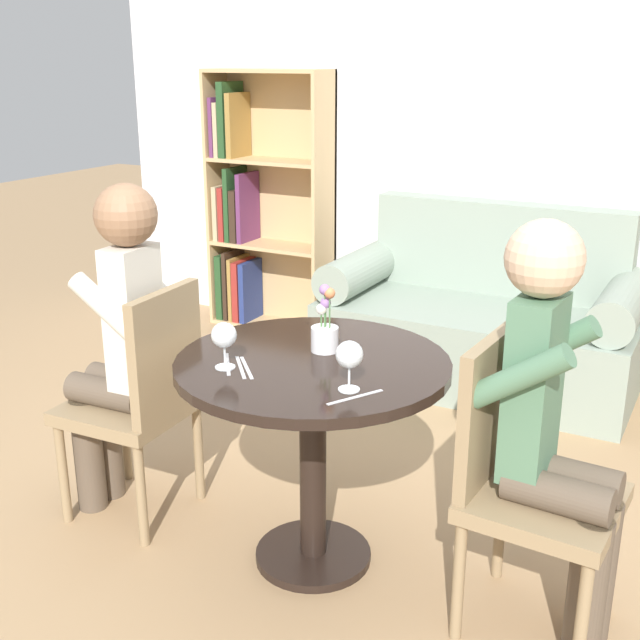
# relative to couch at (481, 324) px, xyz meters

# --- Properties ---
(ground_plane) EXTENTS (16.00, 16.00, 0.00)m
(ground_plane) POSITION_rel_couch_xyz_m (0.00, -1.86, -0.31)
(ground_plane) COLOR tan
(back_wall) EXTENTS (5.20, 0.05, 2.70)m
(back_wall) POSITION_rel_couch_xyz_m (0.00, 0.43, 1.04)
(back_wall) COLOR silver
(back_wall) RESTS_ON ground_plane
(round_table) EXTENTS (0.89, 0.89, 0.74)m
(round_table) POSITION_rel_couch_xyz_m (0.00, -1.86, 0.27)
(round_table) COLOR black
(round_table) RESTS_ON ground_plane
(couch) EXTENTS (1.61, 0.80, 0.92)m
(couch) POSITION_rel_couch_xyz_m (0.00, 0.00, 0.00)
(couch) COLOR gray
(couch) RESTS_ON ground_plane
(bookshelf_left) EXTENTS (0.78, 0.28, 1.59)m
(bookshelf_left) POSITION_rel_couch_xyz_m (-1.56, 0.27, 0.44)
(bookshelf_left) COLOR tan
(bookshelf_left) RESTS_ON ground_plane
(chair_left) EXTENTS (0.44, 0.44, 0.90)m
(chair_left) POSITION_rel_couch_xyz_m (-0.68, -1.90, 0.18)
(chair_left) COLOR #937A56
(chair_left) RESTS_ON ground_plane
(chair_right) EXTENTS (0.45, 0.45, 0.90)m
(chair_right) POSITION_rel_couch_xyz_m (0.68, -1.84, 0.18)
(chair_right) COLOR #937A56
(chair_right) RESTS_ON ground_plane
(person_left) EXTENTS (0.43, 0.35, 1.26)m
(person_left) POSITION_rel_couch_xyz_m (-0.77, -1.91, 0.37)
(person_left) COLOR brown
(person_left) RESTS_ON ground_plane
(person_right) EXTENTS (0.43, 0.36, 1.26)m
(person_right) POSITION_rel_couch_xyz_m (0.77, -1.85, 0.37)
(person_right) COLOR brown
(person_right) RESTS_ON ground_plane
(wine_glass_left) EXTENTS (0.08, 0.08, 0.15)m
(wine_glass_left) POSITION_rel_couch_xyz_m (-0.21, -2.05, 0.53)
(wine_glass_left) COLOR white
(wine_glass_left) RESTS_ON round_table
(wine_glass_right) EXTENTS (0.08, 0.08, 0.15)m
(wine_glass_right) POSITION_rel_couch_xyz_m (0.21, -2.03, 0.53)
(wine_glass_right) COLOR white
(wine_glass_right) RESTS_ON round_table
(flower_vase) EXTENTS (0.09, 0.09, 0.23)m
(flower_vase) POSITION_rel_couch_xyz_m (-0.01, -1.77, 0.50)
(flower_vase) COLOR silver
(flower_vase) RESTS_ON round_table
(knife_left_setting) EXTENTS (0.14, 0.15, 0.00)m
(knife_left_setting) POSITION_rel_couch_xyz_m (-0.15, -2.02, 0.43)
(knife_left_setting) COLOR silver
(knife_left_setting) RESTS_ON round_table
(fork_left_setting) EXTENTS (0.12, 0.16, 0.00)m
(fork_left_setting) POSITION_rel_couch_xyz_m (-0.22, -2.02, 0.43)
(fork_left_setting) COLOR silver
(fork_left_setting) RESTS_ON round_table
(knife_right_setting) EXTENTS (0.10, 0.17, 0.00)m
(knife_right_setting) POSITION_rel_couch_xyz_m (0.25, -2.07, 0.43)
(knife_right_setting) COLOR silver
(knife_right_setting) RESTS_ON round_table
(fork_right_setting) EXTENTS (0.13, 0.15, 0.00)m
(fork_right_setting) POSITION_rel_couch_xyz_m (-0.17, -2.03, 0.43)
(fork_right_setting) COLOR silver
(fork_right_setting) RESTS_ON round_table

